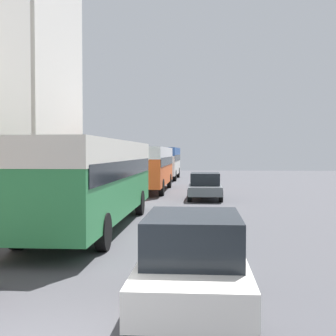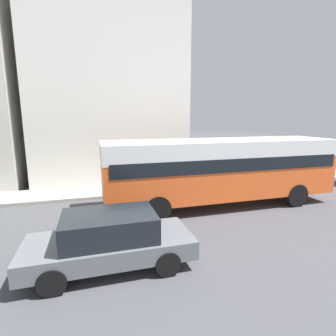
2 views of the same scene
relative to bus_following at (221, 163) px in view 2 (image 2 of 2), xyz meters
The scene contains 4 objects.
building_far_terrace 9.55m from the bus_following, 149.41° to the right, with size 5.15×8.82×13.63m.
bus_following is the anchor object (origin of this frame).
car_crossing 6.33m from the bus_following, 53.76° to the right, with size 1.83×4.22×1.45m.
pedestrian_near_curb 3.52m from the bus_following, 157.87° to the left, with size 0.35×0.35×1.76m.
Camera 2 is at (8.38, 19.73, 3.83)m, focal length 28.00 mm.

